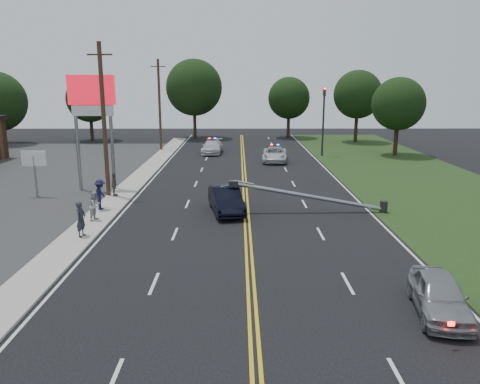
{
  "coord_description": "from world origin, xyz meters",
  "views": [
    {
      "loc": [
        -0.47,
        -18.58,
        7.48
      ],
      "look_at": [
        -0.39,
        6.07,
        1.7
      ],
      "focal_mm": 35.0,
      "sensor_mm": 36.0,
      "label": 1
    }
  ],
  "objects_px": {
    "bystander_c": "(100,195)",
    "emergency_b": "(212,147)",
    "small_sign": "(34,162)",
    "traffic_signal": "(324,115)",
    "bystander_b": "(95,206)",
    "crashed_sedan": "(226,200)",
    "bystander_d": "(114,185)",
    "fallen_streetlight": "(318,197)",
    "utility_pole_mid": "(104,121)",
    "utility_pole_far": "(160,105)",
    "waiting_sedan": "(439,295)",
    "bystander_a": "(81,219)",
    "pylon_sign": "(92,105)",
    "emergency_a": "(275,155)"
  },
  "relations": [
    {
      "from": "crashed_sedan",
      "to": "bystander_d",
      "type": "height_order",
      "value": "bystander_d"
    },
    {
      "from": "emergency_b",
      "to": "bystander_c",
      "type": "height_order",
      "value": "bystander_c"
    },
    {
      "from": "small_sign",
      "to": "bystander_c",
      "type": "height_order",
      "value": "small_sign"
    },
    {
      "from": "fallen_streetlight",
      "to": "utility_pole_mid",
      "type": "relative_size",
      "value": 0.94
    },
    {
      "from": "crashed_sedan",
      "to": "bystander_d",
      "type": "relative_size",
      "value": 2.99
    },
    {
      "from": "emergency_a",
      "to": "emergency_b",
      "type": "relative_size",
      "value": 1.0
    },
    {
      "from": "utility_pole_mid",
      "to": "fallen_streetlight",
      "type": "bearing_deg",
      "value": -16.64
    },
    {
      "from": "emergency_a",
      "to": "traffic_signal",
      "type": "bearing_deg",
      "value": 40.34
    },
    {
      "from": "bystander_c",
      "to": "emergency_b",
      "type": "bearing_deg",
      "value": -11.01
    },
    {
      "from": "small_sign",
      "to": "emergency_b",
      "type": "xyz_separation_m",
      "value": [
        10.71,
        19.69,
        -1.62
      ]
    },
    {
      "from": "utility_pole_far",
      "to": "bystander_a",
      "type": "relative_size",
      "value": 5.72
    },
    {
      "from": "traffic_signal",
      "to": "emergency_a",
      "type": "relative_size",
      "value": 1.42
    },
    {
      "from": "small_sign",
      "to": "bystander_c",
      "type": "distance_m",
      "value": 6.62
    },
    {
      "from": "bystander_b",
      "to": "fallen_streetlight",
      "type": "bearing_deg",
      "value": -65.89
    },
    {
      "from": "utility_pole_mid",
      "to": "emergency_b",
      "type": "relative_size",
      "value": 2.02
    },
    {
      "from": "emergency_a",
      "to": "bystander_a",
      "type": "bearing_deg",
      "value": -110.8
    },
    {
      "from": "small_sign",
      "to": "traffic_signal",
      "type": "bearing_deg",
      "value": 38.9
    },
    {
      "from": "utility_pole_mid",
      "to": "bystander_b",
      "type": "relative_size",
      "value": 6.26
    },
    {
      "from": "traffic_signal",
      "to": "bystander_d",
      "type": "height_order",
      "value": "traffic_signal"
    },
    {
      "from": "bystander_c",
      "to": "waiting_sedan",
      "type": "bearing_deg",
      "value": -128.81
    },
    {
      "from": "fallen_streetlight",
      "to": "bystander_c",
      "type": "bearing_deg",
      "value": 178.52
    },
    {
      "from": "emergency_a",
      "to": "emergency_b",
      "type": "bearing_deg",
      "value": 144.81
    },
    {
      "from": "bystander_b",
      "to": "emergency_b",
      "type": "bearing_deg",
      "value": 4.56
    },
    {
      "from": "fallen_streetlight",
      "to": "emergency_b",
      "type": "height_order",
      "value": "fallen_streetlight"
    },
    {
      "from": "pylon_sign",
      "to": "waiting_sedan",
      "type": "distance_m",
      "value": 25.38
    },
    {
      "from": "waiting_sedan",
      "to": "bystander_a",
      "type": "distance_m",
      "value": 16.27
    },
    {
      "from": "pylon_sign",
      "to": "small_sign",
      "type": "distance_m",
      "value": 5.45
    },
    {
      "from": "utility_pole_far",
      "to": "utility_pole_mid",
      "type": "bearing_deg",
      "value": -90.0
    },
    {
      "from": "small_sign",
      "to": "bystander_a",
      "type": "height_order",
      "value": "small_sign"
    },
    {
      "from": "bystander_c",
      "to": "utility_pole_far",
      "type": "bearing_deg",
      "value": 3.13
    },
    {
      "from": "utility_pole_far",
      "to": "bystander_c",
      "type": "distance_m",
      "value": 25.99
    },
    {
      "from": "bystander_b",
      "to": "bystander_c",
      "type": "relative_size",
      "value": 0.88
    },
    {
      "from": "pylon_sign",
      "to": "emergency_b",
      "type": "distance_m",
      "value": 19.82
    },
    {
      "from": "small_sign",
      "to": "bystander_c",
      "type": "bearing_deg",
      "value": -34.45
    },
    {
      "from": "small_sign",
      "to": "utility_pole_far",
      "type": "xyz_separation_m",
      "value": [
        4.8,
        22.0,
        2.75
      ]
    },
    {
      "from": "pylon_sign",
      "to": "crashed_sedan",
      "type": "bearing_deg",
      "value": -32.49
    },
    {
      "from": "utility_pole_mid",
      "to": "waiting_sedan",
      "type": "height_order",
      "value": "utility_pole_mid"
    },
    {
      "from": "pylon_sign",
      "to": "waiting_sedan",
      "type": "relative_size",
      "value": 2.07
    },
    {
      "from": "pylon_sign",
      "to": "waiting_sedan",
      "type": "xyz_separation_m",
      "value": [
        16.64,
        -18.4,
        -5.34
      ]
    },
    {
      "from": "crashed_sedan",
      "to": "emergency_a",
      "type": "distance_m",
      "value": 18.71
    },
    {
      "from": "traffic_signal",
      "to": "bystander_b",
      "type": "xyz_separation_m",
      "value": [
        -16.61,
        -23.85,
        -3.29
      ]
    },
    {
      "from": "fallen_streetlight",
      "to": "bystander_c",
      "type": "distance_m",
      "value": 12.84
    },
    {
      "from": "utility_pole_mid",
      "to": "utility_pole_far",
      "type": "bearing_deg",
      "value": 90.0
    },
    {
      "from": "fallen_streetlight",
      "to": "emergency_a",
      "type": "distance_m",
      "value": 18.34
    },
    {
      "from": "fallen_streetlight",
      "to": "emergency_b",
      "type": "bearing_deg",
      "value": 107.52
    },
    {
      "from": "traffic_signal",
      "to": "bystander_c",
      "type": "relative_size",
      "value": 3.9
    },
    {
      "from": "pylon_sign",
      "to": "fallen_streetlight",
      "type": "relative_size",
      "value": 0.85
    },
    {
      "from": "fallen_streetlight",
      "to": "utility_pole_far",
      "type": "relative_size",
      "value": 0.94
    },
    {
      "from": "bystander_a",
      "to": "waiting_sedan",
      "type": "bearing_deg",
      "value": -107.71
    },
    {
      "from": "crashed_sedan",
      "to": "emergency_b",
      "type": "relative_size",
      "value": 0.93
    }
  ]
}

